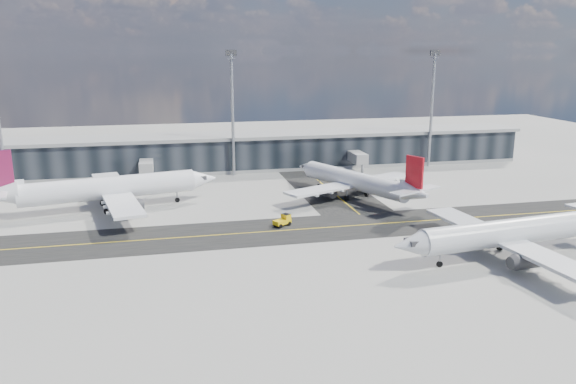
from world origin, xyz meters
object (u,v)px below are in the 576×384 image
object	(u,v)px
airliner_af	(106,188)
baggage_tug	(283,220)
airliner_near	(513,232)
service_van	(342,171)
airliner_redtail	(356,181)

from	to	relation	value
airliner_af	baggage_tug	distance (m)	34.34
airliner_near	service_van	xyz separation A→B (m)	(-6.40, 58.83, -2.97)
service_van	airliner_near	bearing A→B (deg)	-102.09
airliner_redtail	airliner_near	bearing A→B (deg)	-97.49
airliner_near	baggage_tug	world-z (taller)	airliner_near
baggage_tug	airliner_redtail	bearing A→B (deg)	97.81
airliner_near	service_van	world-z (taller)	airliner_near
baggage_tug	airliner_af	bearing A→B (deg)	-150.64
airliner_redtail	airliner_near	distance (m)	37.76
baggage_tug	service_van	distance (m)	43.49
airliner_af	baggage_tug	size ratio (longest dim) A/B	12.28
service_van	baggage_tug	bearing A→B (deg)	-139.20
airliner_near	service_van	bearing A→B (deg)	-0.44
baggage_tug	airliner_near	bearing A→B (deg)	21.66
airliner_redtail	airliner_near	world-z (taller)	airliner_near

